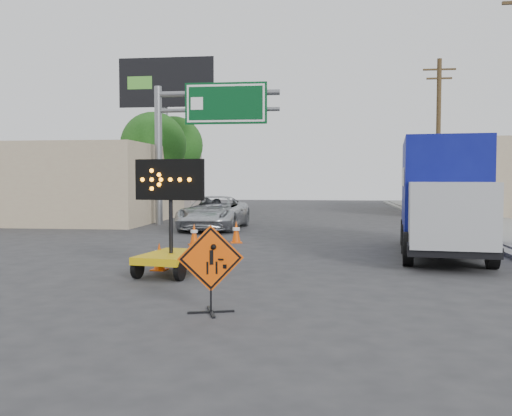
% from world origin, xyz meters
% --- Properties ---
extents(ground, '(100.00, 100.00, 0.00)m').
position_xyz_m(ground, '(0.00, 0.00, 0.00)').
color(ground, '#2D2D30').
rests_on(ground, ground).
extents(curb_right, '(0.40, 60.00, 0.12)m').
position_xyz_m(curb_right, '(7.20, 15.00, 0.06)').
color(curb_right, gray).
rests_on(curb_right, ground).
extents(storefront_left_near, '(14.00, 10.00, 4.00)m').
position_xyz_m(storefront_left_near, '(-14.00, 20.00, 2.00)').
color(storefront_left_near, tan).
rests_on(storefront_left_near, ground).
extents(storefront_left_far, '(12.00, 10.00, 4.40)m').
position_xyz_m(storefront_left_far, '(-15.00, 34.00, 2.20)').
color(storefront_left_far, gray).
rests_on(storefront_left_far, ground).
extents(building_right_far, '(10.00, 14.00, 4.60)m').
position_xyz_m(building_right_far, '(13.00, 30.00, 2.30)').
color(building_right_far, tan).
rests_on(building_right_far, ground).
extents(highway_gantry, '(6.18, 0.38, 6.90)m').
position_xyz_m(highway_gantry, '(-4.43, 17.96, 5.07)').
color(highway_gantry, slate).
rests_on(highway_gantry, ground).
extents(billboard, '(6.10, 0.54, 9.85)m').
position_xyz_m(billboard, '(-8.35, 25.87, 7.35)').
color(billboard, slate).
rests_on(billboard, ground).
extents(utility_pole_far, '(1.80, 0.26, 9.00)m').
position_xyz_m(utility_pole_far, '(8.00, 24.00, 4.68)').
color(utility_pole_far, '#4D3A21').
rests_on(utility_pole_far, ground).
extents(tree_left_near, '(3.71, 3.71, 6.03)m').
position_xyz_m(tree_left_near, '(-8.00, 22.00, 4.16)').
color(tree_left_near, '#4D3A21').
rests_on(tree_left_near, ground).
extents(tree_left_far, '(4.10, 4.10, 6.66)m').
position_xyz_m(tree_left_far, '(-9.00, 30.00, 4.60)').
color(tree_left_far, '#4D3A21').
rests_on(tree_left_far, ground).
extents(construction_sign, '(1.09, 0.78, 1.51)m').
position_xyz_m(construction_sign, '(-0.18, 0.07, 0.80)').
color(construction_sign, black).
rests_on(construction_sign, ground).
extents(arrow_board, '(1.73, 2.09, 2.75)m').
position_xyz_m(arrow_board, '(-1.90, 3.70, 0.62)').
color(arrow_board, gold).
rests_on(arrow_board, ground).
extents(pickup_truck, '(2.63, 5.43, 1.49)m').
position_xyz_m(pickup_truck, '(-3.24, 15.64, 0.74)').
color(pickup_truck, '#BABDC2').
rests_on(pickup_truck, ground).
extents(box_truck, '(2.95, 7.49, 3.46)m').
position_xyz_m(box_truck, '(5.18, 8.19, 1.57)').
color(box_truck, black).
rests_on(box_truck, ground).
extents(cone_a, '(0.55, 0.55, 0.81)m').
position_xyz_m(cone_a, '(-0.94, 4.04, 0.41)').
color(cone_a, '#E44A04').
rests_on(cone_a, ground).
extents(cone_b, '(0.41, 0.41, 0.70)m').
position_xyz_m(cone_b, '(-2.38, 4.34, 0.35)').
color(cone_b, '#E44A04').
rests_on(cone_b, ground).
extents(cone_c, '(0.39, 0.39, 0.64)m').
position_xyz_m(cone_c, '(-1.63, 8.19, 0.32)').
color(cone_c, '#E44A04').
rests_on(cone_c, ground).
extents(cone_d, '(0.48, 0.48, 0.74)m').
position_xyz_m(cone_d, '(-2.76, 9.70, 0.37)').
color(cone_d, '#E44A04').
rests_on(cone_d, ground).
extents(cone_e, '(0.48, 0.48, 0.78)m').
position_xyz_m(cone_e, '(-1.42, 10.51, 0.39)').
color(cone_e, '#E44A04').
rests_on(cone_e, ground).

